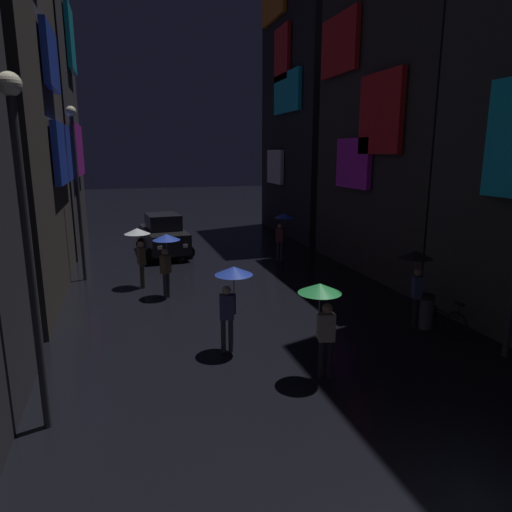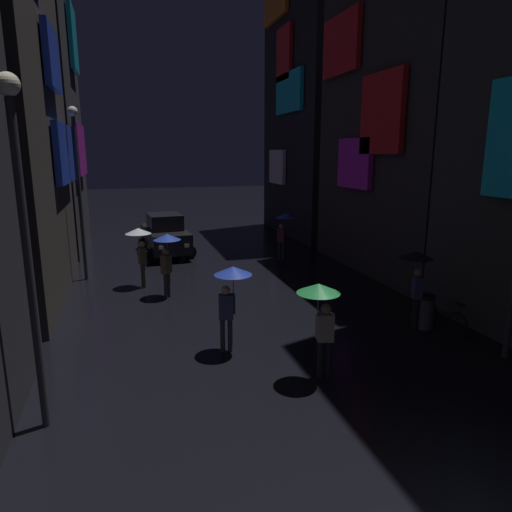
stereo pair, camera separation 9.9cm
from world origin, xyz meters
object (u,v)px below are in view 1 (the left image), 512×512
(pedestrian_foreground_right_blue, at_px, (231,285))
(streetlamp_left_near, at_px, (25,221))
(pedestrian_foreground_left_black, at_px, (416,267))
(streetlamp_left_far, at_px, (76,176))
(trash_bin, at_px, (425,311))
(bicycle_parked_at_storefront, at_px, (442,317))
(pedestrian_far_right_blue, at_px, (166,248))
(pedestrian_midstreet_centre_clear, at_px, (139,241))
(car_distant, at_px, (164,235))
(pedestrian_near_crossing_green, at_px, (322,304))
(pedestrian_midstreet_left_blue, at_px, (283,224))

(pedestrian_foreground_right_blue, distance_m, streetlamp_left_near, 4.83)
(pedestrian_foreground_left_black, relative_size, streetlamp_left_far, 0.34)
(streetlamp_left_near, height_order, trash_bin, streetlamp_left_near)
(pedestrian_foreground_right_blue, relative_size, trash_bin, 2.28)
(trash_bin, bearing_deg, bicycle_parked_at_storefront, -48.49)
(pedestrian_far_right_blue, xyz_separation_m, streetlamp_left_near, (-2.80, -6.89, 1.99))
(pedestrian_midstreet_centre_clear, relative_size, car_distant, 0.50)
(pedestrian_near_crossing_green, distance_m, pedestrian_far_right_blue, 7.10)
(pedestrian_near_crossing_green, height_order, streetlamp_left_near, streetlamp_left_near)
(pedestrian_foreground_right_blue, xyz_separation_m, pedestrian_far_right_blue, (-1.05, 4.77, 0.00))
(pedestrian_far_right_blue, xyz_separation_m, trash_bin, (6.50, -4.78, -1.20))
(pedestrian_midstreet_left_blue, bearing_deg, pedestrian_midstreet_centre_clear, -159.46)
(pedestrian_midstreet_left_blue, xyz_separation_m, pedestrian_foreground_left_black, (0.83, -8.35, 0.00))
(pedestrian_far_right_blue, xyz_separation_m, pedestrian_midstreet_centre_clear, (-0.82, 1.46, 0.00))
(car_distant, xyz_separation_m, streetlamp_left_far, (-3.30, -3.55, 2.95))
(bicycle_parked_at_storefront, height_order, trash_bin, bicycle_parked_at_storefront)
(car_distant, xyz_separation_m, streetlamp_left_near, (-3.30, -13.43, 2.73))
(bicycle_parked_at_storefront, height_order, streetlamp_left_near, streetlamp_left_near)
(pedestrian_foreground_right_blue, xyz_separation_m, streetlamp_left_near, (-3.86, -2.11, 1.99))
(streetlamp_left_far, bearing_deg, pedestrian_near_crossing_green, -61.05)
(pedestrian_midstreet_left_blue, height_order, bicycle_parked_at_storefront, pedestrian_midstreet_left_blue)
(pedestrian_foreground_right_blue, xyz_separation_m, pedestrian_foreground_left_black, (5.21, 0.23, 0.00))
(pedestrian_far_right_blue, bearing_deg, bicycle_parked_at_storefront, -37.00)
(pedestrian_midstreet_centre_clear, relative_size, streetlamp_left_near, 0.36)
(pedestrian_far_right_blue, distance_m, streetlamp_left_far, 4.66)
(bicycle_parked_at_storefront, distance_m, streetlamp_left_near, 10.30)
(pedestrian_midstreet_left_blue, bearing_deg, pedestrian_foreground_left_black, -84.31)
(pedestrian_midstreet_left_blue, bearing_deg, trash_bin, -82.94)
(streetlamp_left_near, bearing_deg, pedestrian_foreground_right_blue, 28.72)
(trash_bin, bearing_deg, pedestrian_far_right_blue, 143.64)
(streetlamp_left_far, bearing_deg, pedestrian_far_right_blue, -46.88)
(pedestrian_foreground_left_black, xyz_separation_m, car_distant, (-5.77, 11.09, -0.74))
(pedestrian_near_crossing_green, bearing_deg, pedestrian_foreground_left_black, 29.17)
(pedestrian_midstreet_centre_clear, height_order, streetlamp_left_near, streetlamp_left_near)
(pedestrian_near_crossing_green, xyz_separation_m, pedestrian_midstreet_centre_clear, (-3.34, 8.09, 0.00))
(pedestrian_foreground_left_black, height_order, pedestrian_midstreet_centre_clear, same)
(pedestrian_foreground_left_black, relative_size, bicycle_parked_at_storefront, 1.16)
(pedestrian_foreground_left_black, relative_size, trash_bin, 2.28)
(pedestrian_foreground_left_black, distance_m, car_distant, 12.53)
(pedestrian_foreground_right_blue, bearing_deg, pedestrian_near_crossing_green, -51.67)
(pedestrian_foreground_left_black, relative_size, streetlamp_left_near, 0.36)
(streetlamp_left_near, bearing_deg, pedestrian_foreground_left_black, 14.46)
(pedestrian_foreground_right_blue, xyz_separation_m, pedestrian_midstreet_centre_clear, (-1.87, 6.23, 0.00))
(trash_bin, bearing_deg, car_distant, 117.91)
(pedestrian_foreground_left_black, relative_size, car_distant, 0.50)
(pedestrian_near_crossing_green, height_order, pedestrian_foreground_right_blue, same)
(pedestrian_midstreet_centre_clear, distance_m, bicycle_parked_at_storefront, 10.14)
(pedestrian_near_crossing_green, distance_m, pedestrian_midstreet_centre_clear, 8.76)
(pedestrian_foreground_right_blue, relative_size, car_distant, 0.50)
(pedestrian_midstreet_left_blue, relative_size, bicycle_parked_at_storefront, 1.16)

